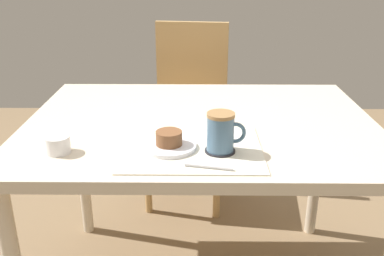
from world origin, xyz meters
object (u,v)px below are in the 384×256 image
at_px(sugar_bowl, 58,145).
at_px(pastry_plate, 169,146).
at_px(pastry, 169,138).
at_px(dining_table, 201,140).
at_px(wooden_chair, 189,106).
at_px(coffee_mug, 221,132).

bearing_deg(sugar_bowl, pastry_plate, 4.64).
distance_m(pastry, sugar_bowl, 0.32).
xyz_separation_m(dining_table, pastry, (-0.09, -0.24, 0.11)).
height_order(pastry, sugar_bowl, pastry).
bearing_deg(sugar_bowl, wooden_chair, 71.37).
bearing_deg(coffee_mug, sugar_bowl, -179.48).
relative_size(dining_table, sugar_bowl, 17.02).
distance_m(coffee_mug, sugar_bowl, 0.47).
xyz_separation_m(wooden_chair, pastry_plate, (-0.04, -1.03, 0.23)).
height_order(dining_table, coffee_mug, coffee_mug).
bearing_deg(dining_table, coffee_mug, -78.21).
distance_m(dining_table, pastry, 0.28).
distance_m(dining_table, pastry_plate, 0.27).
relative_size(dining_table, wooden_chair, 1.28).
relative_size(pastry, coffee_mug, 0.69).
bearing_deg(wooden_chair, pastry, 94.99).
relative_size(wooden_chair, pastry, 12.20).
height_order(dining_table, pastry_plate, pastry_plate).
distance_m(dining_table, coffee_mug, 0.30).
xyz_separation_m(dining_table, coffee_mug, (0.06, -0.26, 0.14)).
bearing_deg(pastry_plate, pastry, 0.00).
relative_size(wooden_chair, sugar_bowl, 13.34).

